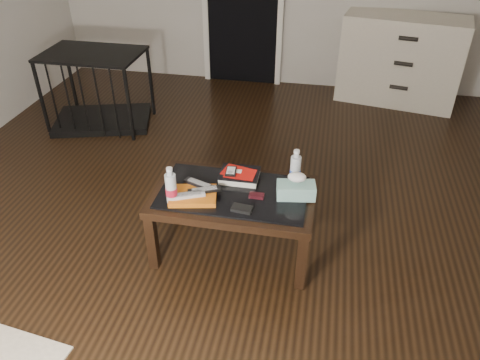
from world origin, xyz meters
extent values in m
plane|color=black|center=(0.00, 0.00, 0.00)|extent=(5.00, 5.00, 0.00)
cube|color=black|center=(-0.36, -0.71, 0.20)|extent=(0.06, 0.06, 0.40)
cube|color=black|center=(0.56, -0.71, 0.20)|extent=(0.06, 0.06, 0.40)
cube|color=black|center=(-0.36, -0.19, 0.20)|extent=(0.06, 0.06, 0.40)
cube|color=black|center=(0.56, -0.19, 0.20)|extent=(0.06, 0.06, 0.40)
cube|color=black|center=(0.10, -0.45, 0.43)|extent=(1.00, 0.60, 0.05)
cube|color=black|center=(0.10, -0.45, 0.46)|extent=(0.90, 0.50, 0.01)
cube|color=beige|center=(1.32, 2.23, 0.45)|extent=(1.27, 0.71, 0.90)
cylinder|color=black|center=(1.32, 1.97, 0.25)|extent=(0.18, 0.07, 0.04)
cylinder|color=black|center=(1.32, 1.97, 0.50)|extent=(0.18, 0.07, 0.04)
cylinder|color=black|center=(1.32, 1.97, 0.75)|extent=(0.18, 0.07, 0.04)
cube|color=black|center=(-1.56, 1.11, 0.03)|extent=(1.03, 0.82, 0.06)
cube|color=black|center=(-1.56, 1.11, 0.70)|extent=(1.03, 0.82, 0.02)
cube|color=black|center=(-1.99, 0.83, 0.35)|extent=(0.03, 0.03, 0.70)
cube|color=black|center=(-1.13, 0.83, 0.35)|extent=(0.03, 0.03, 0.70)
cube|color=black|center=(-1.99, 1.39, 0.35)|extent=(0.03, 0.03, 0.70)
cube|color=black|center=(-1.13, 1.39, 0.35)|extent=(0.03, 0.03, 0.70)
cube|color=#C55F12|center=(-0.13, -0.56, 0.48)|extent=(0.32, 0.26, 0.03)
cube|color=#BBBBC0|center=(-0.15, -0.59, 0.50)|extent=(0.20, 0.13, 0.02)
cube|color=black|center=(-0.07, -0.52, 0.50)|extent=(0.20, 0.13, 0.02)
cube|color=black|center=(-0.12, -0.46, 0.50)|extent=(0.20, 0.12, 0.02)
cube|color=black|center=(0.11, -0.30, 0.48)|extent=(0.25, 0.20, 0.05)
cube|color=red|center=(0.09, -0.29, 0.51)|extent=(0.22, 0.17, 0.01)
cube|color=black|center=(0.05, -0.31, 0.52)|extent=(0.07, 0.11, 0.02)
cube|color=black|center=(0.25, -0.48, 0.47)|extent=(0.09, 0.05, 0.02)
cube|color=black|center=(0.18, -0.62, 0.47)|extent=(0.13, 0.08, 0.02)
cylinder|color=#B8C0C3|center=(-0.24, -0.62, 0.58)|extent=(0.08, 0.08, 0.24)
cylinder|color=silver|center=(0.45, -0.28, 0.58)|extent=(0.07, 0.07, 0.24)
cube|color=#227F75|center=(0.48, -0.42, 0.51)|extent=(0.25, 0.15, 0.09)
camera|label=1|loc=(0.59, -2.74, 2.13)|focal=35.00mm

